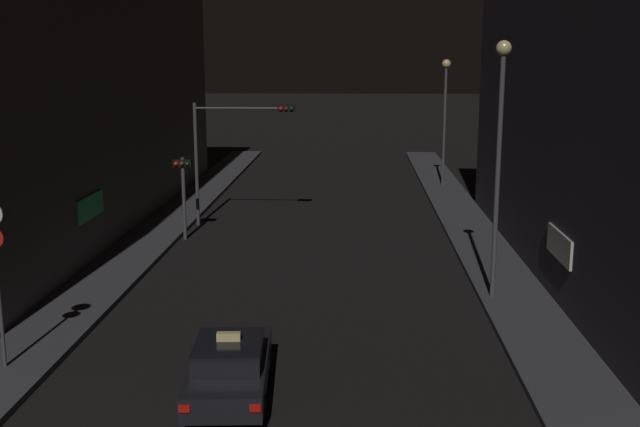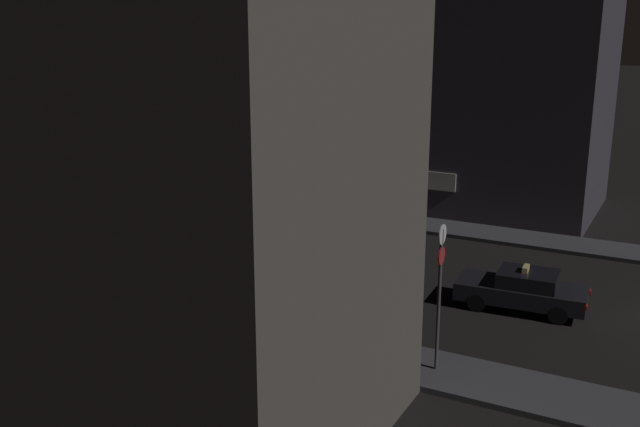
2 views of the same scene
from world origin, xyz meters
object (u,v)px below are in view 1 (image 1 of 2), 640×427
Objects in this scene: taxi at (230,367)px; street_lamp_far_block at (445,100)px; traffic_light_left_kerb at (183,181)px; street_lamp_near_block at (500,133)px; traffic_light_overhead at (232,138)px.

street_lamp_far_block reaches higher than taxi.
traffic_light_left_kerb is at bearing -133.24° from street_lamp_far_block.
street_lamp_near_block is (7.55, 7.53, 4.88)m from taxi.
street_lamp_far_block reaches higher than traffic_light_overhead.
traffic_light_left_kerb is at bearing -121.21° from traffic_light_overhead.
traffic_light_left_kerb is 19.00m from street_lamp_far_block.
traffic_light_overhead is at bearing 58.79° from traffic_light_left_kerb.
taxi is 0.78× the size of traffic_light_overhead.
traffic_light_left_kerb is at bearing 106.18° from taxi.
street_lamp_near_block reaches higher than traffic_light_overhead.
street_lamp_far_block is at bearing 46.76° from traffic_light_left_kerb.
street_lamp_far_block is at bearing 74.23° from taxi.
taxi is 30.93m from street_lamp_far_block.
street_lamp_far_block is (11.13, 10.81, 1.17)m from traffic_light_overhead.
traffic_light_overhead reaches higher than traffic_light_left_kerb.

